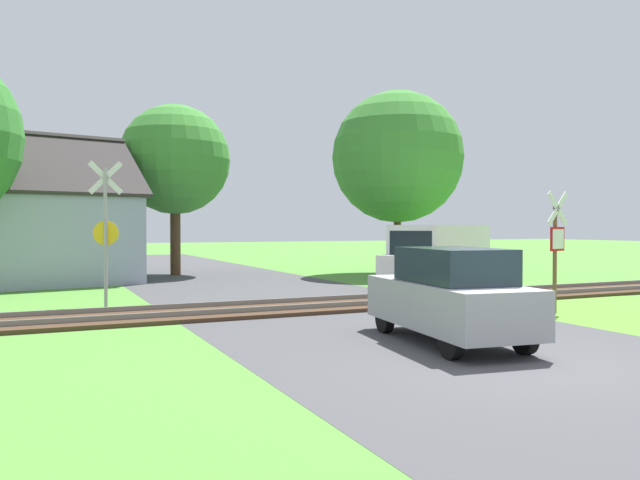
{
  "coord_description": "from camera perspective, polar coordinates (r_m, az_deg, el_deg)",
  "views": [
    {
      "loc": [
        -6.9,
        -7.94,
        2.16
      ],
      "look_at": [
        0.5,
        8.23,
        1.8
      ],
      "focal_mm": 35.0,
      "sensor_mm": 36.0,
      "label": 1
    }
  ],
  "objects": [
    {
      "name": "ground_plane",
      "position": [
        10.74,
        16.34,
        -10.5
      ],
      "size": [
        160.0,
        160.0,
        0.0
      ],
      "primitive_type": "plane",
      "color": "#4C8433"
    },
    {
      "name": "road_asphalt",
      "position": [
        12.29,
        10.15,
        -8.97
      ],
      "size": [
        7.94,
        80.0,
        0.01
      ],
      "primitive_type": "cube",
      "color": "#424244",
      "rests_on": "ground"
    },
    {
      "name": "rail_track",
      "position": [
        16.8,
        -0.13,
        -6.03
      ],
      "size": [
        60.0,
        2.6,
        0.22
      ],
      "color": "#422D1E",
      "rests_on": "ground"
    },
    {
      "name": "stop_sign_near",
      "position": [
        16.69,
        20.77,
        -0.33
      ],
      "size": [
        0.86,
        0.23,
        3.07
      ],
      "rotation": [
        0.0,
        0.0,
        3.38
      ],
      "color": "brown",
      "rests_on": "ground"
    },
    {
      "name": "crossing_sign_far",
      "position": [
        17.04,
        -19.01,
        1.14
      ],
      "size": [
        0.86,
        0.24,
        3.88
      ],
      "rotation": [
        0.0,
        0.0,
        -0.24
      ],
      "color": "#9E9EA5",
      "rests_on": "ground"
    },
    {
      "name": "house",
      "position": [
        26.54,
        -25.73,
        0.51
      ],
      "size": [
        9.2,
        8.11,
        5.89
      ],
      "rotation": [
        0.0,
        0.0,
        0.2
      ],
      "color": "#99A3B7",
      "rests_on": "ground"
    },
    {
      "name": "tree_center",
      "position": [
        29.09,
        -13.12,
        7.13
      ],
      "size": [
        4.94,
        4.94,
        7.69
      ],
      "color": "#513823",
      "rests_on": "ground"
    },
    {
      "name": "tree_right",
      "position": [
        29.2,
        7.1,
        7.53
      ],
      "size": [
        6.05,
        6.05,
        8.43
      ],
      "color": "#513823",
      "rests_on": "ground"
    },
    {
      "name": "mail_truck",
      "position": [
        22.5,
        10.75,
        -1.21
      ],
      "size": [
        5.21,
        3.85,
        2.24
      ],
      "rotation": [
        0.0,
        0.0,
        2.03
      ],
      "color": "white",
      "rests_on": "ground"
    },
    {
      "name": "parked_car",
      "position": [
        11.91,
        11.77,
        -4.97
      ],
      "size": [
        2.12,
        4.17,
        1.78
      ],
      "rotation": [
        0.0,
        0.0,
        -0.12
      ],
      "color": "#99999E",
      "rests_on": "ground"
    }
  ]
}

